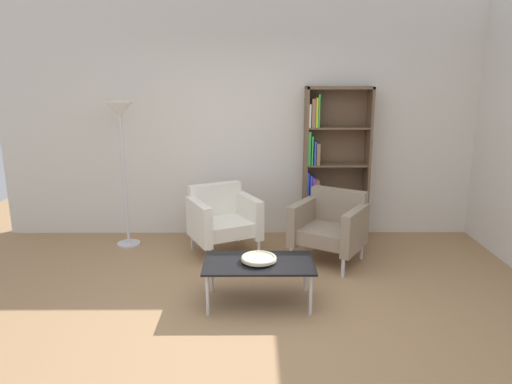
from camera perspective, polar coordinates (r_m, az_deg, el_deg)
ground_plane at (r=4.16m, az=-0.15°, el=-15.74°), size 8.32×8.32×0.00m
plaster_back_panel at (r=6.09m, az=-0.24°, el=8.33°), size 6.40×0.12×2.90m
bookshelf_tall at (r=6.04m, az=8.73°, el=2.98°), size 0.80×0.30×1.90m
coffee_table_low at (r=4.38m, az=0.34°, el=-8.75°), size 1.00×0.56×0.40m
decorative_bowl at (r=4.35m, az=0.34°, el=-7.94°), size 0.32×0.32×0.05m
armchair_by_bookshelf at (r=5.58m, az=-4.05°, el=-3.13°), size 0.92×0.89×0.78m
armchair_near_window at (r=5.38m, az=8.87°, el=-3.94°), size 0.94×0.92×0.78m
floor_lamp_torchiere at (r=5.80m, az=-15.85°, el=7.48°), size 0.32×0.32×1.74m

